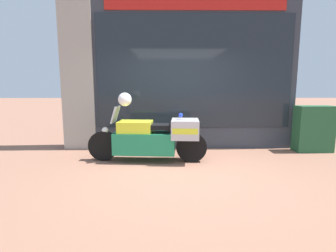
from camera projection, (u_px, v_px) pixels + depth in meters
name	position (u px, v px, depth m)	size (l,w,h in m)	color
ground_plane	(184.00, 172.00, 4.80)	(60.00, 60.00, 0.00)	#8E604C
shop_building	(164.00, 74.00, 6.49)	(5.71, 0.55, 3.69)	#333842
window_display	(191.00, 129.00, 6.74)	(4.48, 0.30, 1.92)	slate
paramedic_motorcycle	(154.00, 137.00, 5.42)	(2.48, 0.73, 1.15)	black
utility_cabinet	(314.00, 129.00, 6.25)	(0.85, 0.41, 1.10)	#235633
white_helmet	(125.00, 99.00, 5.34)	(0.28, 0.28, 0.28)	white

